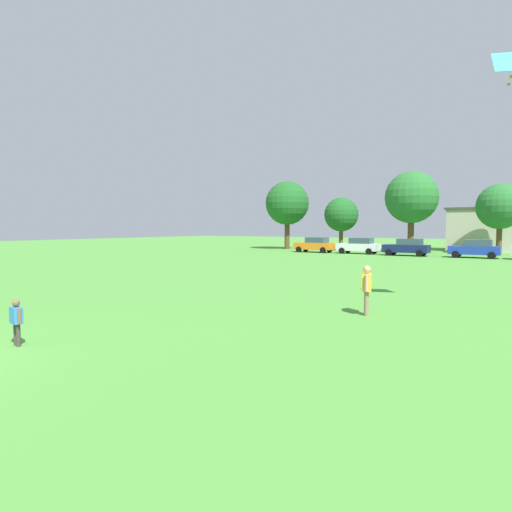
{
  "coord_description": "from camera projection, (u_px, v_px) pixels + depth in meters",
  "views": [
    {
      "loc": [
        10.92,
        -3.29,
        2.83
      ],
      "look_at": [
        3.47,
        8.52,
        1.91
      ],
      "focal_mm": 31.23,
      "sensor_mm": 36.0,
      "label": 1
    }
  ],
  "objects": [
    {
      "name": "tree_far_left",
      "position": [
        287.0,
        203.0,
        56.83
      ],
      "size": [
        5.55,
        5.55,
        8.65
      ],
      "color": "brown",
      "rests_on": "ground"
    },
    {
      "name": "tree_left",
      "position": [
        341.0,
        215.0,
        53.35
      ],
      "size": [
        4.07,
        4.07,
        6.35
      ],
      "color": "brown",
      "rests_on": "ground"
    },
    {
      "name": "parked_car_white_1",
      "position": [
        359.0,
        246.0,
        46.97
      ],
      "size": [
        4.3,
        2.02,
        1.68
      ],
      "rotation": [
        0.0,
        0.0,
        3.14
      ],
      "color": "white",
      "rests_on": "ground"
    },
    {
      "name": "child_kite_flyer",
      "position": [
        16.0,
        318.0,
        10.53
      ],
      "size": [
        0.52,
        0.27,
        1.11
      ],
      "rotation": [
        0.0,
        0.0,
        -0.2
      ],
      "color": "#3F3833",
      "rests_on": "ground"
    },
    {
      "name": "adult_bystander",
      "position": [
        367.0,
        286.0,
        14.23
      ],
      "size": [
        0.43,
        0.73,
        1.6
      ],
      "rotation": [
        0.0,
        0.0,
        1.87
      ],
      "color": "#8C7259",
      "rests_on": "ground"
    },
    {
      "name": "house_left",
      "position": [
        512.0,
        229.0,
        51.0
      ],
      "size": [
        13.6,
        7.13,
        5.07
      ],
      "color": "beige",
      "rests_on": "ground"
    },
    {
      "name": "tree_right",
      "position": [
        412.0,
        198.0,
        49.55
      ],
      "size": [
        5.8,
        5.8,
        9.04
      ],
      "color": "brown",
      "rests_on": "ground"
    },
    {
      "name": "tree_far_right",
      "position": [
        500.0,
        207.0,
        45.56
      ],
      "size": [
        4.66,
        4.66,
        7.27
      ],
      "color": "brown",
      "rests_on": "ground"
    },
    {
      "name": "ground_plane",
      "position": [
        367.0,
        264.0,
        34.09
      ],
      "size": [
        160.0,
        160.0,
        0.0
      ],
      "primitive_type": "plane",
      "color": "#4C9338"
    },
    {
      "name": "parked_car_orange_0",
      "position": [
        315.0,
        245.0,
        49.58
      ],
      "size": [
        4.3,
        2.02,
        1.68
      ],
      "rotation": [
        0.0,
        0.0,
        3.14
      ],
      "color": "orange",
      "rests_on": "ground"
    },
    {
      "name": "parked_car_navy_2",
      "position": [
        407.0,
        247.0,
        43.71
      ],
      "size": [
        4.3,
        2.02,
        1.68
      ],
      "rotation": [
        0.0,
        0.0,
        3.14
      ],
      "color": "#141E4C",
      "rests_on": "ground"
    },
    {
      "name": "parked_car_blue_3",
      "position": [
        475.0,
        249.0,
        40.6
      ],
      "size": [
        4.3,
        2.02,
        1.68
      ],
      "rotation": [
        0.0,
        0.0,
        3.14
      ],
      "color": "#1E38AD",
      "rests_on": "ground"
    }
  ]
}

